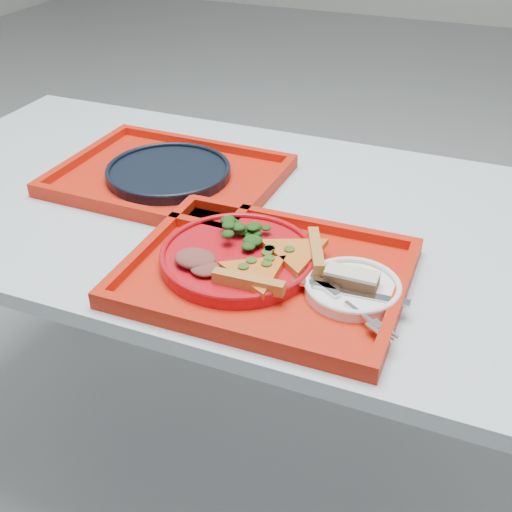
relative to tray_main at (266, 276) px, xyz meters
name	(u,v)px	position (x,y,z in m)	size (l,w,h in m)	color
ground	(255,464)	(-0.10, 0.20, -0.76)	(10.00, 10.00, 0.00)	#909498
table	(255,244)	(-0.10, 0.20, -0.08)	(1.60, 0.80, 0.75)	#9FAAB3
tray_main	(266,276)	(0.00, 0.00, 0.00)	(0.45, 0.35, 0.01)	#B61B09
tray_far	(169,179)	(-0.32, 0.26, 0.00)	(0.45, 0.35, 0.01)	#B61B09
dinner_plate	(238,259)	(-0.06, 0.01, 0.02)	(0.26, 0.26, 0.02)	#AF0B14
side_plate	(352,290)	(0.14, 0.00, 0.01)	(0.15, 0.15, 0.01)	white
navy_plate	(169,173)	(-0.32, 0.26, 0.01)	(0.26, 0.26, 0.02)	black
pizza_slice_a	(256,271)	(0.00, -0.04, 0.03)	(0.13, 0.11, 0.02)	orange
pizza_slice_b	(295,251)	(0.03, 0.04, 0.03)	(0.14, 0.12, 0.02)	orange
salad_heap	(242,230)	(-0.07, 0.06, 0.04)	(0.08, 0.07, 0.04)	black
meat_portion	(195,259)	(-0.11, -0.04, 0.03)	(0.07, 0.06, 0.02)	brown
dessert_bar	(352,278)	(0.14, 0.00, 0.03)	(0.08, 0.03, 0.02)	#4B2A19
knife	(349,291)	(0.14, -0.02, 0.02)	(0.18, 0.02, 0.01)	silver
fork	(345,301)	(0.14, -0.05, 0.02)	(0.18, 0.02, 0.01)	silver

